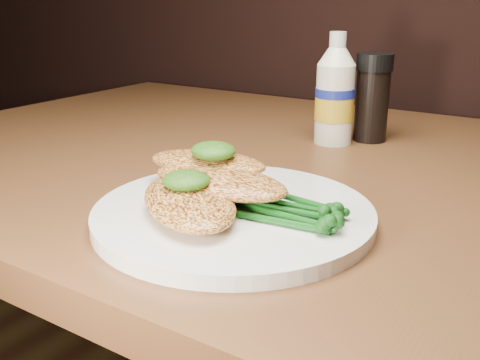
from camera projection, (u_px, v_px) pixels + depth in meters
The scene contains 9 objects.
plate at pixel (233, 214), 0.54m from camera, with size 0.28×0.28×0.01m, color white.
chicken_front at pixel (189, 201), 0.52m from camera, with size 0.15×0.08×0.02m, color #F9A54F.
chicken_mid at pixel (220, 181), 0.55m from camera, with size 0.15×0.08×0.02m, color #F9A54F.
chicken_back at pixel (207, 162), 0.59m from camera, with size 0.13×0.07×0.02m, color #F9A54F.
pesto_front at pixel (186, 180), 0.52m from camera, with size 0.05×0.04×0.02m, color #0A3708.
pesto_back at pixel (213, 151), 0.57m from camera, with size 0.05×0.04×0.02m, color #0A3708.
broccolini_bundle at pixel (285, 206), 0.51m from camera, with size 0.13×0.10×0.02m, color #104D14, non-canonical shape.
mayo_bottle at pixel (335, 89), 0.80m from camera, with size 0.06×0.06×0.16m, color white, non-canonical shape.
pepper_grinder at pixel (372, 98), 0.82m from camera, with size 0.05×0.05×0.13m, color black, non-canonical shape.
Camera 1 is at (0.35, 0.41, 0.96)m, focal length 41.04 mm.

